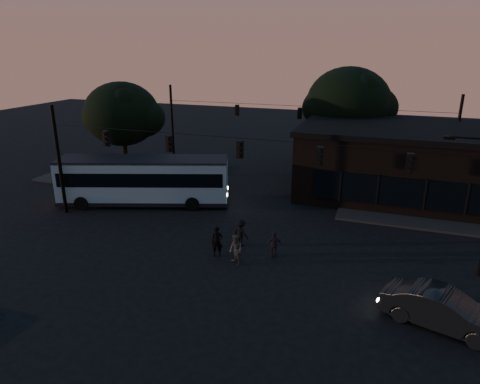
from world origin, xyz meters
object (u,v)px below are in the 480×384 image
(bus, at_px, (144,179))
(car, at_px, (443,310))
(building, at_px, (402,161))
(pedestrian_c, at_px, (274,245))
(pedestrian_b, at_px, (236,250))
(pedestrian_a, at_px, (217,242))
(pedestrian_d, at_px, (241,233))

(bus, xyz_separation_m, car, (19.44, -8.66, -1.14))
(building, relative_size, car, 3.16)
(building, relative_size, pedestrian_c, 10.08)
(building, height_order, pedestrian_b, building)
(bus, height_order, pedestrian_c, bus)
(building, xyz_separation_m, pedestrian_a, (-9.43, -14.54, -1.83))
(pedestrian_c, height_order, pedestrian_d, pedestrian_d)
(building, height_order, pedestrian_d, building)
(car, distance_m, pedestrian_b, 10.15)
(car, xyz_separation_m, pedestrian_d, (-10.41, 4.41, 0.01))
(pedestrian_c, relative_size, pedestrian_d, 0.94)
(pedestrian_c, bearing_deg, pedestrian_b, 23.15)
(bus, bearing_deg, building, 6.94)
(pedestrian_b, relative_size, pedestrian_c, 1.09)
(car, xyz_separation_m, pedestrian_c, (-8.19, 3.59, -0.04))
(bus, relative_size, pedestrian_a, 7.10)
(bus, bearing_deg, car, -42.93)
(pedestrian_a, bearing_deg, pedestrian_d, 46.86)
(building, distance_m, bus, 19.65)
(pedestrian_c, xyz_separation_m, pedestrian_d, (-2.21, 0.82, 0.05))
(pedestrian_c, bearing_deg, pedestrian_d, -36.59)
(pedestrian_b, xyz_separation_m, pedestrian_c, (1.72, 1.42, -0.07))
(car, bearing_deg, pedestrian_c, 82.93)
(bus, height_order, pedestrian_d, bus)
(building, xyz_separation_m, bus, (-17.67, -8.56, -0.77))
(pedestrian_b, distance_m, pedestrian_c, 2.23)
(pedestrian_a, bearing_deg, car, -31.83)
(car, height_order, pedestrian_c, car)
(pedestrian_a, bearing_deg, pedestrian_c, -1.59)
(car, relative_size, pedestrian_c, 3.19)
(building, xyz_separation_m, pedestrian_c, (-6.42, -13.63, -1.94))
(bus, relative_size, pedestrian_c, 8.19)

